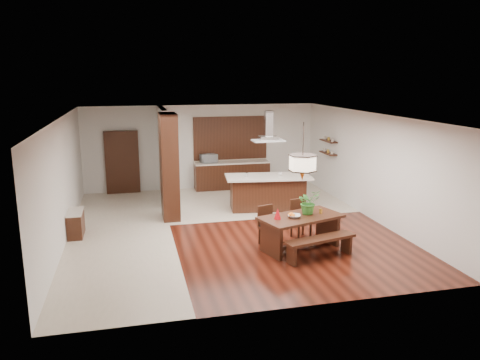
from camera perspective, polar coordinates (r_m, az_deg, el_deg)
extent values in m
plane|color=#341009|center=(12.29, -1.37, -5.76)|extent=(9.00, 9.00, 0.00)
cube|color=white|center=(11.71, -1.44, 7.83)|extent=(8.00, 9.00, 0.04)
cube|color=silver|center=(16.28, -4.68, 4.01)|extent=(8.00, 0.04, 2.90)
cube|color=silver|center=(7.71, 5.53, -5.79)|extent=(8.00, 0.04, 2.90)
cube|color=silver|center=(11.79, -20.80, -0.10)|extent=(0.04, 9.00, 2.90)
cube|color=silver|center=(13.31, 15.71, 1.64)|extent=(0.04, 9.00, 2.90)
cube|color=beige|center=(12.06, -14.34, -6.51)|extent=(2.50, 9.00, 0.01)
cube|color=beige|center=(14.90, 1.35, -2.44)|extent=(5.50, 4.00, 0.01)
cube|color=#39190E|center=(11.71, -1.44, 7.76)|extent=(8.00, 9.00, 0.02)
cube|color=black|center=(12.89, -8.61, 1.62)|extent=(0.45, 1.00, 2.90)
cube|color=silver|center=(14.95, -9.30, 3.11)|extent=(0.18, 2.40, 2.90)
cube|color=black|center=(12.24, -19.39, -5.04)|extent=(0.37, 0.88, 0.63)
cube|color=black|center=(16.07, -14.16, 2.11)|extent=(1.10, 0.20, 2.10)
cube|color=black|center=(16.35, -0.99, 0.52)|extent=(2.60, 0.60, 0.90)
cube|color=silver|center=(16.25, -0.99, 2.16)|extent=(2.60, 0.62, 0.05)
cube|color=#A56B31|center=(16.38, -1.20, 5.16)|extent=(2.60, 0.08, 1.50)
cube|color=black|center=(15.55, 10.68, 3.24)|extent=(0.26, 0.90, 0.04)
cube|color=black|center=(15.49, 10.74, 4.70)|extent=(0.26, 0.90, 0.04)
cube|color=black|center=(10.68, 7.45, -4.52)|extent=(2.07, 1.47, 0.06)
cube|color=black|center=(10.34, 3.83, -7.31)|extent=(0.31, 0.74, 0.72)
cube|color=black|center=(11.30, 10.63, -5.74)|extent=(0.31, 0.74, 0.72)
imported|color=#307326|center=(10.77, 8.34, -2.67)|extent=(0.60, 0.55, 0.56)
imported|color=beige|center=(10.52, 6.62, -4.39)|extent=(0.37, 0.37, 0.07)
cone|color=red|center=(10.36, 4.61, -4.10)|extent=(0.21, 0.21, 0.25)
cylinder|color=gold|center=(10.92, 9.82, -3.76)|extent=(0.08, 0.08, 0.10)
cube|color=black|center=(13.81, 3.38, -1.63)|extent=(2.23, 1.06, 0.97)
cube|color=silver|center=(13.64, 3.47, 0.39)|extent=(2.58, 1.36, 0.05)
imported|color=silver|center=(13.72, 4.95, 0.75)|extent=(0.14, 0.14, 0.09)
imported|color=silver|center=(16.08, -3.84, 2.64)|extent=(0.62, 0.52, 0.29)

